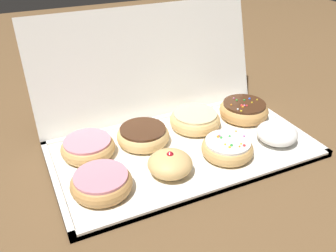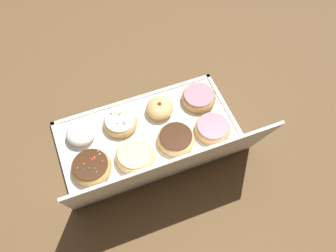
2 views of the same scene
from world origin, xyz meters
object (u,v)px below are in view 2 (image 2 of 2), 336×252
powdered_filled_donut_3 (80,133)px  pink_frosted_donut_4 (213,128)px  donut_box (148,134)px  sprinkle_donut_7 (91,167)px  jelly_filled_donut_1 (160,108)px  chocolate_frosted_donut_5 (176,139)px  sprinkle_donut_2 (120,122)px  glazed_ring_donut_6 (135,156)px  pink_frosted_donut_0 (199,97)px

powdered_filled_donut_3 → pink_frosted_donut_4: size_ratio=0.79×
donut_box → sprinkle_donut_7: sprinkle_donut_7 is taller
jelly_filled_donut_1 → chocolate_frosted_donut_5: 0.12m
chocolate_frosted_donut_5 → sprinkle_donut_7: sprinkle_donut_7 is taller
sprinkle_donut_2 → glazed_ring_donut_6: bearing=92.1°
pink_frosted_donut_0 → jelly_filled_donut_1: 0.14m
chocolate_frosted_donut_5 → sprinkle_donut_7: 0.27m
donut_box → pink_frosted_donut_4: (-0.19, 0.07, 0.02)m
sprinkle_donut_2 → sprinkle_donut_7: size_ratio=0.90×
pink_frosted_donut_0 → sprinkle_donut_7: (0.40, 0.12, 0.00)m
pink_frosted_donut_0 → jelly_filled_donut_1: size_ratio=1.30×
powdered_filled_donut_3 → glazed_ring_donut_6: (-0.13, 0.13, -0.00)m
donut_box → jelly_filled_donut_1: 0.09m
sprinkle_donut_7 → pink_frosted_donut_0: bearing=-163.2°
pink_frosted_donut_4 → sprinkle_donut_7: sprinkle_donut_7 is taller
pink_frosted_donut_0 → donut_box: bearing=16.7°
donut_box → jelly_filled_donut_1: (-0.06, -0.06, 0.03)m
pink_frosted_donut_0 → sprinkle_donut_7: 0.41m
jelly_filled_donut_1 → sprinkle_donut_7: (0.26, 0.12, -0.00)m
jelly_filled_donut_1 → powdered_filled_donut_3: size_ratio=0.98×
donut_box → glazed_ring_donut_6: size_ratio=4.65×
sprinkle_donut_2 → powdered_filled_donut_3: powdered_filled_donut_3 is taller
pink_frosted_donut_4 → sprinkle_donut_2: bearing=-25.7°
glazed_ring_donut_6 → sprinkle_donut_2: bearing=-87.9°
donut_box → chocolate_frosted_donut_5: size_ratio=4.79×
sprinkle_donut_7 → jelly_filled_donut_1: bearing=-154.5°
pink_frosted_donut_0 → powdered_filled_donut_3: (0.40, -0.00, 0.00)m
glazed_ring_donut_6 → powdered_filled_donut_3: bearing=-45.2°
donut_box → sprinkle_donut_7: size_ratio=4.63×
chocolate_frosted_donut_5 → glazed_ring_donut_6: size_ratio=0.97×
pink_frosted_donut_4 → glazed_ring_donut_6: glazed_ring_donut_6 is taller
pink_frosted_donut_0 → glazed_ring_donut_6: bearing=26.2°
sprinkle_donut_2 → pink_frosted_donut_4: size_ratio=0.96×
powdered_filled_donut_3 → glazed_ring_donut_6: 0.19m
sprinkle_donut_2 → powdered_filled_donut_3: bearing=-1.0°
pink_frosted_donut_4 → chocolate_frosted_donut_5: same height
chocolate_frosted_donut_5 → sprinkle_donut_7: (0.27, 0.00, 0.00)m
sprinkle_donut_2 → chocolate_frosted_donut_5: (-0.14, 0.12, 0.00)m
pink_frosted_donut_0 → pink_frosted_donut_4: size_ratio=1.01×
powdered_filled_donut_3 → sprinkle_donut_7: 0.12m
donut_box → powdered_filled_donut_3: size_ratio=6.21×
donut_box → sprinkle_donut_7: bearing=17.0°
donut_box → glazed_ring_donut_6: (0.07, 0.07, 0.02)m
chocolate_frosted_donut_5 → glazed_ring_donut_6: bearing=4.6°
pink_frosted_donut_0 → sprinkle_donut_2: size_ratio=1.04×
pink_frosted_donut_4 → sprinkle_donut_7: size_ratio=0.94×
jelly_filled_donut_1 → chocolate_frosted_donut_5: jelly_filled_donut_1 is taller
chocolate_frosted_donut_5 → pink_frosted_donut_4: bearing=177.2°
jelly_filled_donut_1 → powdered_filled_donut_3: jelly_filled_donut_1 is taller
donut_box → pink_frosted_donut_0: pink_frosted_donut_0 is taller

